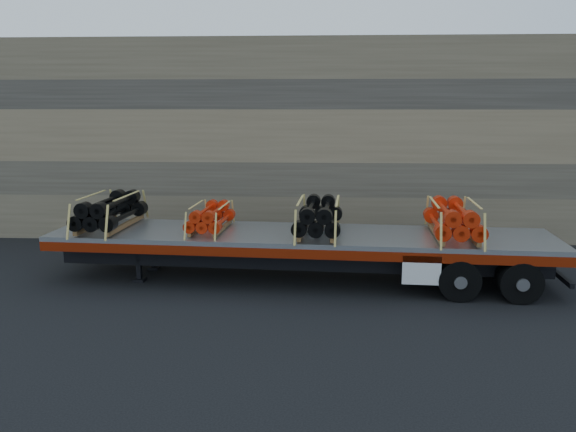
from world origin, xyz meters
name	(u,v)px	position (x,y,z in m)	size (l,w,h in m)	color
ground	(288,287)	(0.00, 0.00, 0.00)	(120.00, 120.00, 0.00)	black
rock_wall	(298,139)	(0.00, 6.50, 3.50)	(44.00, 3.00, 7.00)	#7A6B54
trailer	(300,257)	(0.28, 0.59, 0.68)	(13.55, 2.61, 1.35)	#A9ABB0
bundle_front	(110,212)	(-5.07, 0.92, 1.80)	(1.26, 2.52, 0.89)	black
bundle_midfront	(211,218)	(-2.19, 0.75, 1.70)	(0.98, 1.95, 0.69)	red
bundle_midrear	(319,218)	(0.79, 0.56, 1.79)	(1.22, 2.43, 0.86)	black
bundle_rear	(453,220)	(4.31, 0.34, 1.80)	(1.24, 2.49, 0.88)	red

